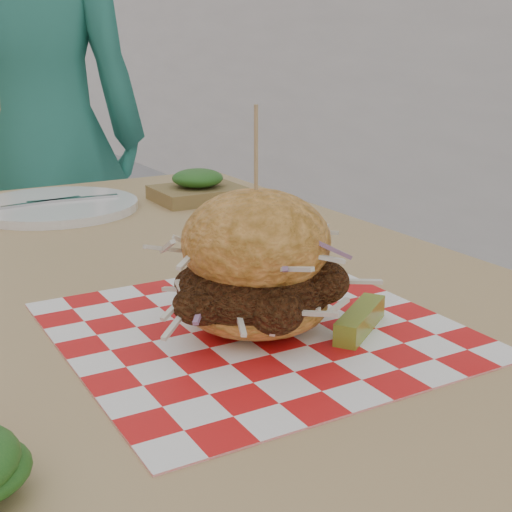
% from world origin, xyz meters
% --- Properties ---
extents(diner, '(0.65, 0.52, 1.55)m').
position_xyz_m(diner, '(0.25, 1.04, 0.77)').
color(diner, '#297767').
rests_on(diner, ground).
extents(patio_table, '(0.80, 1.20, 0.75)m').
position_xyz_m(patio_table, '(0.09, -0.09, 0.67)').
color(patio_table, tan).
rests_on(patio_table, ground).
extents(paper_liner, '(0.36, 0.36, 0.00)m').
position_xyz_m(paper_liner, '(0.12, -0.32, 0.75)').
color(paper_liner, red).
rests_on(paper_liner, patio_table).
extents(sandwich, '(0.19, 0.19, 0.21)m').
position_xyz_m(sandwich, '(0.12, -0.32, 0.81)').
color(sandwich, gold).
rests_on(sandwich, paper_liner).
extents(pickle_spear, '(0.09, 0.07, 0.02)m').
position_xyz_m(pickle_spear, '(0.20, -0.37, 0.76)').
color(pickle_spear, olive).
rests_on(pickle_spear, paper_liner).
extents(place_setting, '(0.27, 0.27, 0.02)m').
position_xyz_m(place_setting, '(0.09, 0.29, 0.76)').
color(place_setting, white).
rests_on(place_setting, patio_table).
extents(kraft_tray, '(0.15, 0.12, 0.06)m').
position_xyz_m(kraft_tray, '(0.33, 0.25, 0.77)').
color(kraft_tray, olive).
rests_on(kraft_tray, patio_table).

